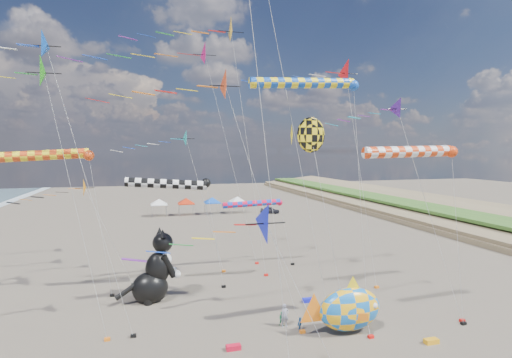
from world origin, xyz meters
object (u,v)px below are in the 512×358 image
object	(u,v)px
child_blue	(300,324)
parked_car	(270,210)
cat_inflatable	(154,265)
child_green	(282,319)
person_adult	(285,315)
fish_inflatable	(349,309)

from	to	relation	value
child_blue	parked_car	xyz separation A→B (m)	(13.54, 49.46, 0.15)
cat_inflatable	child_green	world-z (taller)	cat_inflatable
child_blue	child_green	bearing A→B (deg)	92.02
cat_inflatable	parked_car	size ratio (longest dim) A/B	1.60
child_green	child_blue	xyz separation A→B (m)	(0.88, -1.11, -0.02)
cat_inflatable	child_blue	world-z (taller)	cat_inflatable
cat_inflatable	parked_car	xyz separation A→B (m)	(22.91, 41.12, -2.33)
cat_inflatable	child_blue	distance (m)	12.78
cat_inflatable	person_adult	bearing A→B (deg)	-52.89
parked_car	fish_inflatable	bearing A→B (deg)	-163.95
child_green	child_blue	size ratio (longest dim) A/B	1.04
parked_car	cat_inflatable	bearing A→B (deg)	178.66
child_green	parked_car	distance (m)	50.45
cat_inflatable	parked_car	world-z (taller)	cat_inflatable
child_blue	cat_inflatable	bearing A→B (deg)	102.03
person_adult	child_blue	bearing A→B (deg)	-55.66
person_adult	child_blue	size ratio (longest dim) A/B	1.67
fish_inflatable	person_adult	world-z (taller)	fish_inflatable
person_adult	parked_car	bearing A→B (deg)	68.72
cat_inflatable	fish_inflatable	world-z (taller)	cat_inflatable
child_green	cat_inflatable	bearing A→B (deg)	162.68
child_green	parked_car	world-z (taller)	parked_car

